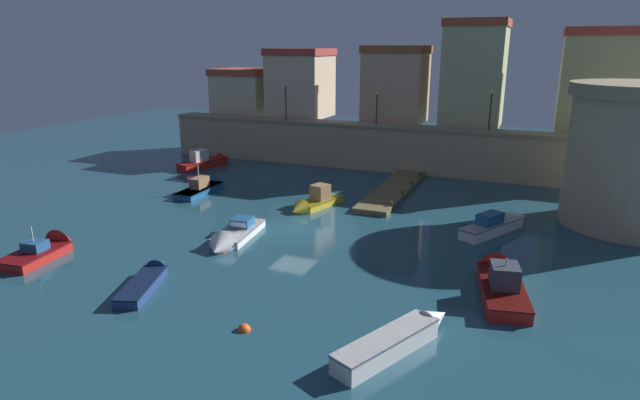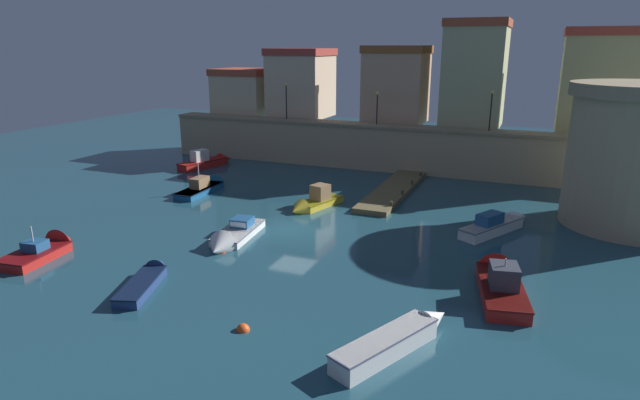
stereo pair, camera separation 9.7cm
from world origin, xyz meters
The scene contains 19 objects.
ground_plane centered at (0.00, 0.00, 0.00)m, with size 104.35×104.35×0.00m, color #1E4756.
quay_wall centered at (0.00, 18.48, 2.13)m, with size 43.09×2.49×4.24m.
old_town_backdrop centered at (2.44, 22.36, 7.93)m, with size 40.11×6.03×9.53m.
fortress_tower centered at (19.85, 9.01, 4.59)m, with size 9.06×9.06×9.07m.
pier_dock centered at (3.68, 10.93, 0.19)m, with size 2.52×12.93×0.70m.
quay_lamp_0 centered at (-9.41, 18.48, 6.58)m, with size 0.32×0.32×3.54m.
quay_lamp_1 centered at (-0.13, 18.48, 6.26)m, with size 0.32×0.32×2.99m.
quay_lamp_2 centered at (9.90, 18.48, 6.51)m, with size 0.32×0.32×3.42m.
moored_boat_0 centered at (12.16, 4.65, 0.45)m, with size 4.20×6.31×1.60m.
moored_boat_1 centered at (-10.46, 5.83, 0.34)m, with size 1.83×6.14×2.92m.
moored_boat_2 centered at (-10.81, -9.20, 0.33)m, with size 2.42×4.81×2.55m.
moored_boat_3 centered at (-2.32, -3.62, 0.30)m, with size 2.45×5.80×1.70m.
moored_boat_4 centered at (-3.06, -10.09, 0.27)m, with size 2.69×5.04×1.11m.
moored_boat_5 centered at (9.74, -10.97, 0.43)m, with size 3.68×6.18×1.07m.
moored_boat_6 centered at (12.88, -3.96, 0.47)m, with size 3.10×6.77×2.59m.
moored_boat_7 centered at (-15.35, 13.24, 0.51)m, with size 3.01×6.26×2.09m.
moored_boat_8 centered at (-0.53, 4.55, 0.43)m, with size 2.77×5.10×2.03m.
mooring_buoy_0 centered at (-2.09, -5.15, 0.00)m, with size 0.78×0.78×0.78m, color #EA4C19.
mooring_buoy_1 centered at (3.54, -12.13, 0.00)m, with size 0.56×0.56×0.56m, color #EA4C19.
Camera 2 is at (13.90, -28.75, 11.22)m, focal length 29.67 mm.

